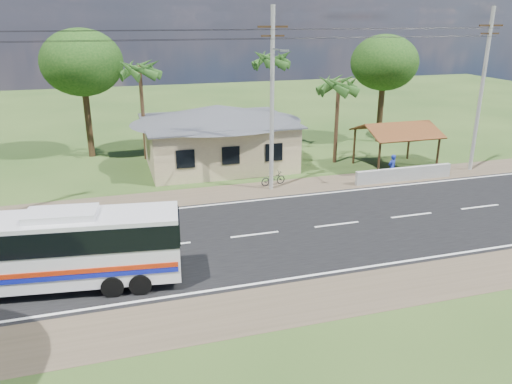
{
  "coord_description": "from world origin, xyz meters",
  "views": [
    {
      "loc": [
        -6.46,
        -21.94,
        10.34
      ],
      "look_at": [
        0.36,
        1.0,
        1.91
      ],
      "focal_mm": 35.0,
      "sensor_mm": 36.0,
      "label": 1
    }
  ],
  "objects_px": {
    "waiting_shed": "(397,130)",
    "motorcycle": "(273,178)",
    "person": "(392,168)",
    "coach_bus": "(42,246)"
  },
  "relations": [
    {
      "from": "waiting_shed",
      "to": "person",
      "type": "relative_size",
      "value": 2.9
    },
    {
      "from": "coach_bus",
      "to": "person",
      "type": "bearing_deg",
      "value": 29.67
    },
    {
      "from": "waiting_shed",
      "to": "motorcycle",
      "type": "xyz_separation_m",
      "value": [
        -9.63,
        -1.29,
        -2.28
      ]
    },
    {
      "from": "waiting_shed",
      "to": "person",
      "type": "height_order",
      "value": "waiting_shed"
    },
    {
      "from": "person",
      "to": "coach_bus",
      "type": "bearing_deg",
      "value": 7.45
    },
    {
      "from": "motorcycle",
      "to": "person",
      "type": "bearing_deg",
      "value": -110.41
    },
    {
      "from": "motorcycle",
      "to": "person",
      "type": "height_order",
      "value": "person"
    },
    {
      "from": "coach_bus",
      "to": "person",
      "type": "height_order",
      "value": "coach_bus"
    },
    {
      "from": "waiting_shed",
      "to": "person",
      "type": "xyz_separation_m",
      "value": [
        -1.78,
        -2.64,
        -1.83
      ]
    },
    {
      "from": "coach_bus",
      "to": "motorcycle",
      "type": "relative_size",
      "value": 6.35
    }
  ]
}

